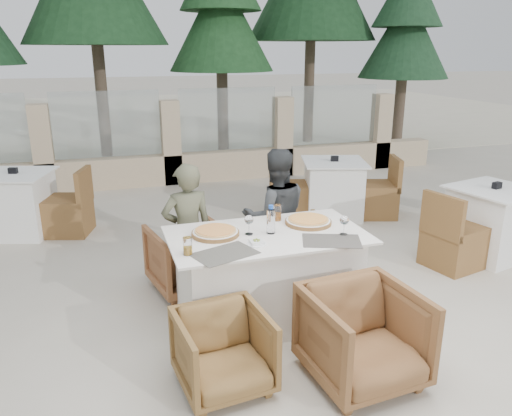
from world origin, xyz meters
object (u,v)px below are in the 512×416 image
object	(u,v)px
wine_glass_centre	(249,224)
wine_glass_corner	(344,224)
armchair_far_right	(287,251)
armchair_near_right	(363,337)
pizza_left	(215,232)
water_bottle	(271,219)
armchair_near_left	(224,352)
beer_glass_left	(188,246)
diner_right	(276,217)
diner_left	(188,232)
bg_table_b	(333,189)
beer_glass_right	(277,213)
bg_table_a	(18,204)
bg_table_c	(491,222)
pizza_right	(308,221)
armchair_far_left	(188,257)
olive_dish	(257,242)
dining_table	(267,277)

from	to	relation	value
wine_glass_centre	wine_glass_corner	distance (m)	0.76
armchair_far_right	armchair_near_right	xyz separation A→B (m)	(-0.06, -1.59, 0.01)
pizza_left	water_bottle	size ratio (longest dim) A/B	1.61
wine_glass_centre	armchair_near_left	size ratio (longest dim) A/B	0.30
wine_glass_centre	armchair_near_right	world-z (taller)	wine_glass_centre
beer_glass_left	diner_right	xyz separation A→B (m)	(1.01, 0.90, -0.17)
diner_left	bg_table_b	world-z (taller)	diner_left
beer_glass_right	bg_table_a	xyz separation A→B (m)	(-2.44, 2.59, -0.45)
bg_table_c	pizza_right	bearing A→B (deg)	177.14
bg_table_a	armchair_far_left	bearing A→B (deg)	-34.00
beer_glass_left	armchair_near_right	distance (m)	1.38
pizza_right	diner_left	world-z (taller)	diner_left
beer_glass_right	olive_dish	bearing A→B (deg)	-125.44
bg_table_c	diner_right	bearing A→B (deg)	164.24
water_bottle	diner_right	xyz separation A→B (m)	(0.28, 0.67, -0.22)
wine_glass_centre	bg_table_a	size ratio (longest dim) A/B	0.11
pizza_right	beer_glass_right	size ratio (longest dim) A/B	2.85
pizza_left	armchair_near_left	distance (m)	1.03
beer_glass_right	armchair_near_right	size ratio (longest dim) A/B	0.19
armchair_far_left	armchair_far_right	size ratio (longest dim) A/B	0.96
olive_dish	pizza_right	bearing A→B (deg)	29.61
diner_left	bg_table_c	xyz separation A→B (m)	(3.34, -0.04, -0.25)
armchair_near_left	bg_table_b	world-z (taller)	bg_table_b
dining_table	water_bottle	size ratio (longest dim) A/B	6.70
beer_glass_right	armchair_far_right	size ratio (longest dim) A/B	0.19
wine_glass_centre	diner_left	distance (m)	0.73
armchair_far_right	diner_right	bearing A→B (deg)	-21.16
pizza_right	wine_glass_centre	distance (m)	0.57
armchair_far_right	diner_left	xyz separation A→B (m)	(-0.97, -0.02, 0.31)
bg_table_a	wine_glass_centre	bearing A→B (deg)	-36.74
pizza_right	bg_table_c	bearing A→B (deg)	10.08
pizza_right	beer_glass_right	distance (m)	0.28
dining_table	armchair_far_left	world-z (taller)	dining_table
dining_table	armchair_near_right	bearing A→B (deg)	-70.00
armchair_far_left	water_bottle	bearing A→B (deg)	114.24
olive_dish	armchair_far_right	bearing A→B (deg)	54.66
beer_glass_right	diner_left	distance (m)	0.83
beer_glass_right	bg_table_c	xyz separation A→B (m)	(2.60, 0.26, -0.45)
dining_table	pizza_right	bearing A→B (deg)	17.43
beer_glass_right	bg_table_b	world-z (taller)	beer_glass_right
beer_glass_right	armchair_far_right	bearing A→B (deg)	54.80
diner_left	bg_table_a	size ratio (longest dim) A/B	0.77
pizza_left	wine_glass_corner	xyz separation A→B (m)	(0.99, -0.31, 0.07)
wine_glass_centre	beer_glass_right	bearing A→B (deg)	37.22
dining_table	water_bottle	xyz separation A→B (m)	(0.03, 0.01, 0.50)
olive_dish	armchair_near_right	world-z (taller)	olive_dish
pizza_right	beer_glass_left	size ratio (longest dim) A/B	2.99
armchair_far_left	armchair_near_left	xyz separation A→B (m)	(-0.05, -1.54, -0.04)
beer_glass_right	diner_right	world-z (taller)	diner_right
pizza_right	olive_dish	distance (m)	0.66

